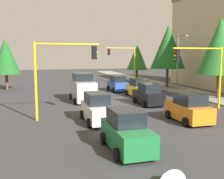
{
  "coord_description": "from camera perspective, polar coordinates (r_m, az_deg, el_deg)",
  "views": [
    {
      "loc": [
        25.03,
        -7.6,
        4.58
      ],
      "look_at": [
        0.22,
        -0.32,
        1.2
      ],
      "focal_mm": 42.92,
      "sensor_mm": 36.0,
      "label": 1
    }
  ],
  "objects": [
    {
      "name": "tree_roadside_mid",
      "position": [
        37.44,
        11.85,
        8.88
      ],
      "size": [
        4.66,
        4.66,
        8.54
      ],
      "color": "brown",
      "rests_on": "ground"
    },
    {
      "name": "street_lamp_curbside",
      "position": [
        33.2,
        14.15,
        6.82
      ],
      "size": [
        2.15,
        0.28,
        7.0
      ],
      "color": "slate",
      "rests_on": "ground"
    },
    {
      "name": "traffic_signal_far_left",
      "position": [
        41.24,
        2.49,
        6.69
      ],
      "size": [
        0.36,
        4.59,
        5.71
      ],
      "color": "yellow",
      "rests_on": "ground"
    },
    {
      "name": "lane_arrow_near",
      "position": [
        14.99,
        2.37,
        -10.32
      ],
      "size": [
        2.4,
        1.1,
        1.1
      ],
      "color": "silver",
      "rests_on": "ground"
    },
    {
      "name": "car_green",
      "position": [
        13.04,
        3.1,
        -8.98
      ],
      "size": [
        3.83,
        1.92,
        1.98
      ],
      "color": "#1E7238",
      "rests_on": "ground"
    },
    {
      "name": "tree_opposite_side",
      "position": [
        37.19,
        -21.74,
        6.58
      ],
      "size": [
        3.66,
        3.66,
        6.66
      ],
      "color": "brown",
      "rests_on": "ground"
    },
    {
      "name": "car_yellow",
      "position": [
        29.52,
        5.7,
        0.25
      ],
      "size": [
        3.82,
        2.12,
        1.98
      ],
      "color": "yellow",
      "rests_on": "ground"
    },
    {
      "name": "tree_roadside_far",
      "position": [
        46.3,
        5.37,
        6.94
      ],
      "size": [
        3.53,
        3.53,
        6.42
      ],
      "color": "brown",
      "rests_on": "ground"
    },
    {
      "name": "sidewalk_kerb",
      "position": [
        35.35,
        14.61,
        -0.12
      ],
      "size": [
        80.0,
        4.0,
        0.15
      ],
      "primitive_type": "cube",
      "color": "gray",
      "rests_on": "ground"
    },
    {
      "name": "traffic_signal_near_left",
      "position": [
        23.19,
        18.51,
        4.94
      ],
      "size": [
        0.36,
        4.59,
        5.23
      ],
      "color": "yellow",
      "rests_on": "ground"
    },
    {
      "name": "car_black",
      "position": [
        24.75,
        7.75,
        -1.18
      ],
      "size": [
        3.69,
        2.01,
        1.98
      ],
      "color": "black",
      "rests_on": "ground"
    },
    {
      "name": "tree_roadside_near",
      "position": [
        29.3,
        22.07,
        8.56
      ],
      "size": [
        4.51,
        4.51,
        8.26
      ],
      "color": "brown",
      "rests_on": "ground"
    },
    {
      "name": "ground_plane",
      "position": [
        26.56,
        0.54,
        -2.48
      ],
      "size": [
        120.0,
        120.0,
        0.0
      ],
      "primitive_type": "plane",
      "color": "#353538"
    },
    {
      "name": "car_blue",
      "position": [
        33.67,
        1.18,
        1.17
      ],
      "size": [
        3.74,
        2.0,
        1.98
      ],
      "color": "blue",
      "rests_on": "ground"
    },
    {
      "name": "car_white",
      "position": [
        18.34,
        -3.13,
        -4.15
      ],
      "size": [
        4.09,
        1.93,
        1.98
      ],
      "color": "white",
      "rests_on": "ground"
    },
    {
      "name": "traffic_signal_near_right",
      "position": [
        19.14,
        -10.57,
        5.19
      ],
      "size": [
        0.36,
        4.59,
        5.45
      ],
      "color": "yellow",
      "rests_on": "ground"
    },
    {
      "name": "delivery_van_silver",
      "position": [
        26.55,
        -6.24,
        0.27
      ],
      "size": [
        4.8,
        2.22,
        2.77
      ],
      "color": "#B2B5BA",
      "rests_on": "ground"
    },
    {
      "name": "car_orange",
      "position": [
        19.09,
        16.03,
        -3.97
      ],
      "size": [
        3.72,
        2.03,
        1.98
      ],
      "color": "orange",
      "rests_on": "ground"
    }
  ]
}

